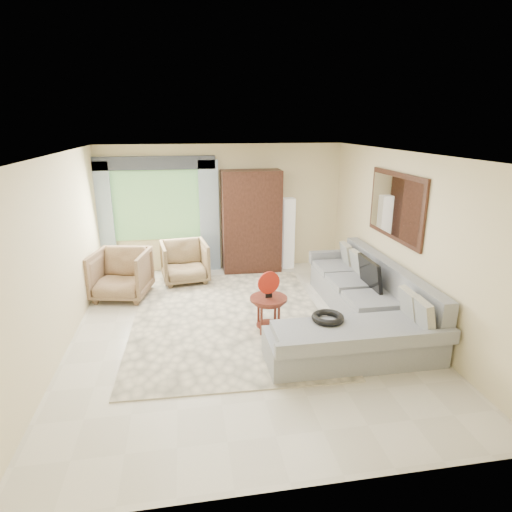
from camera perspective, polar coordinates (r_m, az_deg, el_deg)
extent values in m
plane|color=silver|center=(6.58, -1.67, -9.78)|extent=(6.00, 6.00, 0.00)
cube|color=beige|center=(6.94, -3.62, -8.19)|extent=(3.11, 4.08, 0.02)
cube|color=#94969C|center=(7.44, 13.27, -5.25)|extent=(0.90, 2.40, 0.40)
cube|color=#94969C|center=(5.86, 12.85, -11.68)|extent=(2.30, 0.80, 0.40)
cube|color=#94969C|center=(7.09, 17.37, -2.84)|extent=(0.20, 3.20, 0.50)
cube|color=#94969C|center=(8.45, 10.14, -0.06)|extent=(0.90, 0.16, 0.22)
cube|color=#94969C|center=(5.36, 14.88, -11.20)|extent=(2.30, 0.10, 0.18)
cube|color=black|center=(7.00, 14.95, -2.27)|extent=(0.14, 0.74, 0.48)
torus|color=black|center=(5.77, 9.55, -8.10)|extent=(0.43, 0.43, 0.09)
cylinder|color=#491813|center=(6.30, 1.69, -5.69)|extent=(0.55, 0.55, 0.04)
cylinder|color=#491813|center=(6.42, 1.67, -8.04)|extent=(0.36, 0.36, 0.50)
cylinder|color=#AD2011|center=(6.21, 1.71, -3.58)|extent=(0.34, 0.10, 0.34)
imported|color=#8C714C|center=(7.95, -17.54, -2.35)|extent=(1.10, 1.12, 0.86)
imported|color=olive|center=(8.46, -9.49, -0.78)|extent=(0.97, 0.99, 0.80)
imported|color=#999999|center=(8.74, -17.65, -1.49)|extent=(0.59, 0.53, 0.60)
cube|color=black|center=(8.85, -0.63, 4.61)|extent=(1.20, 0.55, 2.10)
cube|color=silver|center=(9.13, 4.29, 3.03)|extent=(0.24, 0.24, 1.50)
cube|color=#669E59|center=(8.94, -13.10, 6.59)|extent=(1.80, 0.04, 1.40)
cube|color=#9EB7CC|center=(9.02, -19.70, 4.50)|extent=(0.40, 0.08, 2.30)
cube|color=#9EB7CC|center=(8.89, -6.24, 5.24)|extent=(0.40, 0.08, 2.30)
cube|color=#1E232D|center=(8.75, -13.51, 11.97)|extent=(2.40, 0.12, 0.26)
cube|color=black|center=(7.07, 18.14, 6.31)|extent=(0.04, 1.70, 1.05)
cube|color=white|center=(7.06, 17.96, 6.31)|extent=(0.02, 1.54, 0.90)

